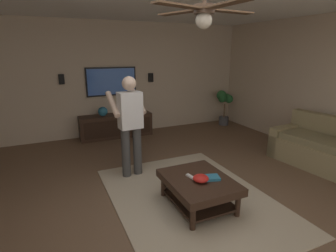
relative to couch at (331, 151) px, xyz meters
The scene contains 16 objects.
ground_plane 3.03m from the couch, 90.87° to the left, with size 8.85×8.85×0.00m, color brown.
wall_back_tv 4.88m from the couch, 39.22° to the left, with size 0.10×7.24×2.69m, color #C6B299.
area_rug 2.74m from the couch, 87.42° to the left, with size 2.84×2.08×0.01m, color tan.
couch is the anchor object (origin of this frame).
coffee_table 2.72m from the couch, 91.62° to the left, with size 1.00×0.80×0.40m.
media_console 4.48m from the couch, 41.49° to the left, with size 0.45×1.70×0.55m.
tv 4.77m from the couch, 39.53° to the left, with size 0.05×1.19×0.67m.
person_standing 3.52m from the couch, 69.77° to the left, with size 0.56×0.57×1.64m.
potted_plant_tall 3.23m from the couch, ahead, with size 0.36×0.45×0.97m.
bowl 2.75m from the couch, 93.44° to the left, with size 0.20×0.20×0.09m, color red.
remote_white 2.81m from the couch, 90.10° to the left, with size 0.15×0.04×0.02m, color white.
book 2.59m from the couch, 93.43° to the left, with size 0.22×0.16×0.04m, color teal.
vase_round 4.68m from the couch, 44.58° to the left, with size 0.22×0.22×0.22m, color teal.
wall_speaker_left 4.24m from the couch, 28.52° to the left, with size 0.06×0.12×0.22m, color black.
wall_speaker_right 5.55m from the couch, 48.44° to the left, with size 0.06×0.12×0.22m, color black.
ceiling_fan 3.63m from the couch, 98.81° to the left, with size 1.19×1.20×0.46m.
Camera 1 is at (-2.77, 1.40, 2.01)m, focal length 28.64 mm.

